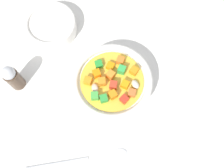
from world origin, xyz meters
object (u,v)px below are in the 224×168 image
object	(u,v)px
spoon	(81,160)
pepper_shaker	(13,78)
soup_bowl_main	(112,83)
side_bowl_small	(51,26)

from	to	relation	value
spoon	pepper_shaker	distance (cm)	23.40
soup_bowl_main	pepper_shaker	size ratio (longest dim) A/B	2.17
spoon	pepper_shaker	bearing A→B (deg)	122.55
side_bowl_small	pepper_shaker	xyz separation A→B (cm)	(16.06, -0.84, 2.05)
soup_bowl_main	pepper_shaker	distance (cm)	22.04
spoon	side_bowl_small	distance (cm)	32.93
soup_bowl_main	side_bowl_small	distance (cm)	21.69
soup_bowl_main	side_bowl_small	size ratio (longest dim) A/B	1.42
spoon	pepper_shaker	xyz separation A→B (cm)	(-10.09, -20.80, 3.62)
side_bowl_small	pepper_shaker	distance (cm)	16.21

